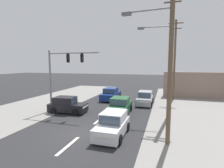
# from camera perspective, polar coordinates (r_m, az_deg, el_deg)

# --- Properties ---
(ground_plane) EXTENTS (140.00, 140.00, 0.00)m
(ground_plane) POSITION_cam_1_polar(r_m,az_deg,el_deg) (12.57, -9.21, -15.43)
(ground_plane) COLOR #28282B
(lane_dash_near) EXTENTS (0.20, 2.40, 0.01)m
(lane_dash_near) POSITION_cam_1_polar(r_m,az_deg,el_deg) (10.97, -14.10, -18.91)
(lane_dash_near) COLOR silver
(lane_dash_near) RESTS_ON ground
(lane_dash_mid) EXTENTS (0.20, 2.40, 0.01)m
(lane_dash_mid) POSITION_cam_1_polar(r_m,az_deg,el_deg) (15.15, -4.09, -11.49)
(lane_dash_mid) COLOR silver
(lane_dash_mid) RESTS_ON ground
(lane_dash_far) EXTENTS (0.20, 2.40, 0.01)m
(lane_dash_far) POSITION_cam_1_polar(r_m,az_deg,el_deg) (19.72, 1.19, -7.23)
(lane_dash_far) COLOR silver
(lane_dash_far) RESTS_ON ground
(kerb_right_verge) EXTENTS (10.00, 44.00, 0.02)m
(kerb_right_verge) POSITION_cam_1_polar(r_m,az_deg,el_deg) (13.80, 32.83, -14.32)
(kerb_right_verge) COLOR gray
(kerb_right_verge) RESTS_ON ground
(kerb_left_verge) EXTENTS (8.00, 40.00, 0.02)m
(kerb_left_verge) POSITION_cam_1_polar(r_m,az_deg,el_deg) (20.46, -26.00, -7.37)
(kerb_left_verge) COLOR gray
(kerb_left_verge) RESTS_ON ground
(utility_pole_foreground_right) EXTENTS (3.78, 0.53, 10.72)m
(utility_pole_foreground_right) POSITION_cam_1_polar(r_m,az_deg,el_deg) (10.42, 18.05, 12.01)
(utility_pole_foreground_right) COLOR brown
(utility_pole_foreground_right) RESTS_ON ground
(utility_pole_midground_right) EXTENTS (3.78, 0.45, 10.96)m
(utility_pole_midground_right) POSITION_cam_1_polar(r_m,az_deg,el_deg) (16.15, 18.22, 10.35)
(utility_pole_midground_right) COLOR brown
(utility_pole_midground_right) RESTS_ON ground
(utility_pole_background_right) EXTENTS (1.80, 0.26, 10.31)m
(utility_pole_background_right) POSITION_cam_1_polar(r_m,az_deg,el_deg) (24.29, 19.77, 7.79)
(utility_pole_background_right) COLOR brown
(utility_pole_background_right) RESTS_ON ground
(traffic_signal_mast) EXTENTS (5.29, 0.47, 6.00)m
(traffic_signal_mast) POSITION_cam_1_polar(r_m,az_deg,el_deg) (17.41, -16.24, 4.48)
(traffic_signal_mast) COLOR slate
(traffic_signal_mast) RESTS_ON ground
(shopfront_wall_far) EXTENTS (12.00, 1.00, 3.60)m
(shopfront_wall_far) POSITION_cam_1_polar(r_m,az_deg,el_deg) (27.21, 29.19, -0.43)
(shopfront_wall_far) COLOR gray
(shopfront_wall_far) RESTS_ON ground
(sedan_oncoming_mid) EXTENTS (1.99, 4.29, 1.56)m
(sedan_oncoming_mid) POSITION_cam_1_polar(r_m,az_deg,el_deg) (16.67, 2.60, -7.31)
(sedan_oncoming_mid) COLOR #235633
(sedan_oncoming_mid) RESTS_ON ground
(sedan_crossing_left) EXTENTS (1.94, 4.26, 1.56)m
(sedan_crossing_left) POSITION_cam_1_polar(r_m,az_deg,el_deg) (23.15, -0.39, -3.42)
(sedan_crossing_left) COLOR navy
(sedan_crossing_left) RESTS_ON ground
(hatchback_kerbside_parked) EXTENTS (1.78, 3.64, 1.53)m
(hatchback_kerbside_parked) POSITION_cam_1_polar(r_m,az_deg,el_deg) (11.82, 0.24, -13.14)
(hatchback_kerbside_parked) COLOR silver
(hatchback_kerbside_parked) RESTS_ON ground
(hatchback_oncoming_near) EXTENTS (3.73, 1.97, 1.53)m
(hatchback_oncoming_near) POSITION_cam_1_polar(r_m,az_deg,el_deg) (17.63, -14.42, -6.76)
(hatchback_oncoming_near) COLOR black
(hatchback_oncoming_near) RESTS_ON ground
(hatchback_receding_far) EXTENTS (1.79, 3.65, 1.53)m
(hatchback_receding_far) POSITION_cam_1_polar(r_m,az_deg,el_deg) (20.80, 10.71, -4.66)
(hatchback_receding_far) COLOR #A3A8AD
(hatchback_receding_far) RESTS_ON ground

